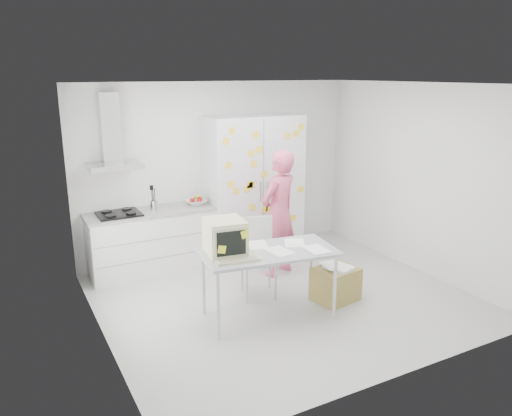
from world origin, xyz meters
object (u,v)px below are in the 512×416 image
person (279,213)px  cardboard_box (336,284)px  desk (242,244)px  chair (257,252)px

person → cardboard_box: (0.20, -1.10, -0.68)m
person → cardboard_box: 1.31m
person → desk: (-1.09, -1.00, 0.03)m
person → desk: size_ratio=1.10×
desk → cardboard_box: 1.47m
person → chair: (-0.58, -0.44, -0.33)m
chair → cardboard_box: size_ratio=1.69×
person → desk: bearing=19.9°
person → cardboard_box: size_ratio=3.02×
person → chair: person is taller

